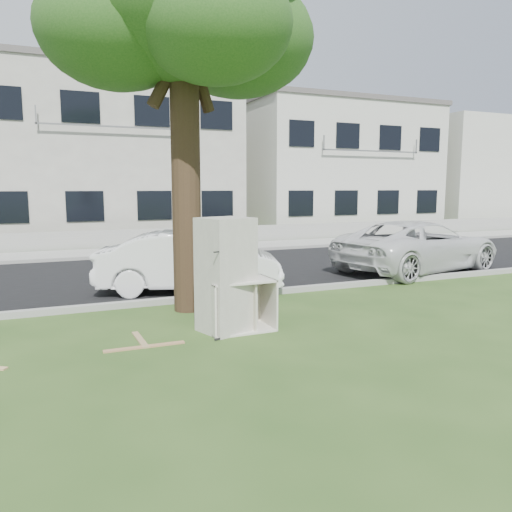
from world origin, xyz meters
name	(u,v)px	position (x,y,z in m)	size (l,w,h in m)	color
ground	(242,332)	(0.00, 0.00, 0.00)	(120.00, 120.00, 0.00)	#2A481A
road	(162,274)	(0.00, 6.00, 0.01)	(120.00, 7.00, 0.01)	black
kerb_near	(199,301)	(0.00, 2.45, 0.00)	(120.00, 0.18, 0.12)	gray
kerb_far	(139,257)	(0.00, 9.55, 0.00)	(120.00, 0.18, 0.12)	gray
sidewalk	(132,252)	(0.00, 11.00, 0.01)	(120.00, 2.80, 0.01)	gray
low_wall	(125,238)	(0.00, 12.60, 0.35)	(120.00, 0.15, 0.70)	gray
street_tree	(183,8)	(-0.40, 1.80, 5.49)	(3.80, 3.80, 7.02)	black
townhouse_center	(107,158)	(0.00, 17.50, 3.72)	(11.22, 8.16, 7.44)	beige
townhouse_right	(326,168)	(12.00, 17.50, 3.42)	(10.20, 8.16, 6.84)	beige
filler_right	(499,175)	(26.00, 18.00, 3.20)	(16.00, 9.00, 6.40)	beige
fridge	(226,275)	(-0.20, 0.19, 0.93)	(0.77, 0.71, 1.86)	#B4ADA3
cabinet	(239,305)	(0.01, 0.13, 0.42)	(1.09, 0.67, 0.85)	silver
plank_a	(145,347)	(-1.60, -0.17, 0.01)	(1.19, 0.10, 0.02)	#A67950
plank_c	(140,340)	(-1.60, 0.20, 0.01)	(0.86, 0.10, 0.02)	#9E8158
car_center	(190,262)	(0.10, 3.46, 0.68)	(1.43, 4.10, 1.35)	white
car_right	(418,246)	(6.75, 3.65, 0.71)	(2.36, 5.12, 1.42)	silver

